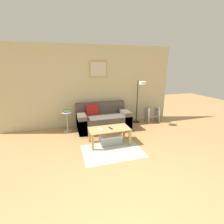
{
  "coord_description": "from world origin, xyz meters",
  "views": [
    {
      "loc": [
        -0.88,
        -1.42,
        1.94
      ],
      "look_at": [
        0.23,
        2.18,
        0.85
      ],
      "focal_mm": 26.0,
      "sensor_mm": 36.0,
      "label": 1
    }
  ],
  "objects_px": {
    "couch": "(103,119)",
    "floor_lamp": "(140,93)",
    "side_table": "(67,120)",
    "book_stack": "(67,111)",
    "coffee_table": "(109,131)",
    "cell_phone": "(100,129)",
    "remote_control": "(111,128)",
    "storage_bin": "(110,139)",
    "step_stool": "(152,114)"
  },
  "relations": [
    {
      "from": "couch",
      "to": "floor_lamp",
      "type": "height_order",
      "value": "floor_lamp"
    },
    {
      "from": "side_table",
      "to": "book_stack",
      "type": "height_order",
      "value": "book_stack"
    },
    {
      "from": "coffee_table",
      "to": "cell_phone",
      "type": "xyz_separation_m",
      "value": [
        -0.22,
        0.04,
        0.08
      ]
    },
    {
      "from": "remote_control",
      "to": "coffee_table",
      "type": "bearing_deg",
      "value": 145.08
    },
    {
      "from": "book_stack",
      "to": "cell_phone",
      "type": "height_order",
      "value": "book_stack"
    },
    {
      "from": "floor_lamp",
      "to": "cell_phone",
      "type": "distance_m",
      "value": 2.0
    },
    {
      "from": "cell_phone",
      "to": "storage_bin",
      "type": "bearing_deg",
      "value": -49.56
    },
    {
      "from": "coffee_table",
      "to": "book_stack",
      "type": "xyz_separation_m",
      "value": [
        -0.97,
        1.13,
        0.31
      ]
    },
    {
      "from": "cell_phone",
      "to": "step_stool",
      "type": "bearing_deg",
      "value": -6.44
    },
    {
      "from": "couch",
      "to": "storage_bin",
      "type": "xyz_separation_m",
      "value": [
        -0.08,
        -1.11,
        -0.16
      ]
    },
    {
      "from": "storage_bin",
      "to": "floor_lamp",
      "type": "distance_m",
      "value": 1.97
    },
    {
      "from": "side_table",
      "to": "remote_control",
      "type": "relative_size",
      "value": 4.07
    },
    {
      "from": "book_stack",
      "to": "remote_control",
      "type": "distance_m",
      "value": 1.53
    },
    {
      "from": "coffee_table",
      "to": "cell_phone",
      "type": "distance_m",
      "value": 0.24
    },
    {
      "from": "couch",
      "to": "side_table",
      "type": "distance_m",
      "value": 1.09
    },
    {
      "from": "coffee_table",
      "to": "floor_lamp",
      "type": "xyz_separation_m",
      "value": [
        1.37,
        1.07,
        0.72
      ]
    },
    {
      "from": "coffee_table",
      "to": "step_stool",
      "type": "relative_size",
      "value": 2.0
    },
    {
      "from": "couch",
      "to": "coffee_table",
      "type": "bearing_deg",
      "value": -95.34
    },
    {
      "from": "storage_bin",
      "to": "cell_phone",
      "type": "bearing_deg",
      "value": 164.18
    },
    {
      "from": "floor_lamp",
      "to": "step_stool",
      "type": "xyz_separation_m",
      "value": [
        0.54,
        0.06,
        -0.78
      ]
    },
    {
      "from": "book_stack",
      "to": "remote_control",
      "type": "height_order",
      "value": "book_stack"
    },
    {
      "from": "storage_bin",
      "to": "cell_phone",
      "type": "relative_size",
      "value": 4.0
    },
    {
      "from": "coffee_table",
      "to": "book_stack",
      "type": "height_order",
      "value": "book_stack"
    },
    {
      "from": "coffee_table",
      "to": "couch",
      "type": "bearing_deg",
      "value": 84.66
    },
    {
      "from": "step_stool",
      "to": "book_stack",
      "type": "bearing_deg",
      "value": -179.87
    },
    {
      "from": "couch",
      "to": "remote_control",
      "type": "relative_size",
      "value": 10.71
    },
    {
      "from": "floor_lamp",
      "to": "side_table",
      "type": "distance_m",
      "value": 2.45
    },
    {
      "from": "book_stack",
      "to": "cell_phone",
      "type": "bearing_deg",
      "value": -55.56
    },
    {
      "from": "couch",
      "to": "cell_phone",
      "type": "bearing_deg",
      "value": -107.13
    },
    {
      "from": "cell_phone",
      "to": "coffee_table",
      "type": "bearing_deg",
      "value": -44.36
    },
    {
      "from": "couch",
      "to": "side_table",
      "type": "xyz_separation_m",
      "value": [
        -1.09,
        0.04,
        0.08
      ]
    },
    {
      "from": "side_table",
      "to": "cell_phone",
      "type": "height_order",
      "value": "side_table"
    },
    {
      "from": "side_table",
      "to": "remote_control",
      "type": "height_order",
      "value": "side_table"
    },
    {
      "from": "remote_control",
      "to": "step_stool",
      "type": "height_order",
      "value": "step_stool"
    },
    {
      "from": "couch",
      "to": "cell_phone",
      "type": "relative_size",
      "value": 11.48
    },
    {
      "from": "couch",
      "to": "book_stack",
      "type": "xyz_separation_m",
      "value": [
        -1.07,
        0.05,
        0.36
      ]
    },
    {
      "from": "couch",
      "to": "book_stack",
      "type": "height_order",
      "value": "couch"
    },
    {
      "from": "floor_lamp",
      "to": "step_stool",
      "type": "relative_size",
      "value": 2.85
    },
    {
      "from": "cell_phone",
      "to": "remote_control",
      "type": "bearing_deg",
      "value": -45.59
    },
    {
      "from": "floor_lamp",
      "to": "cell_phone",
      "type": "xyz_separation_m",
      "value": [
        -1.59,
        -1.03,
        -0.64
      ]
    },
    {
      "from": "coffee_table",
      "to": "remote_control",
      "type": "height_order",
      "value": "remote_control"
    },
    {
      "from": "coffee_table",
      "to": "step_stool",
      "type": "height_order",
      "value": "step_stool"
    },
    {
      "from": "coffee_table",
      "to": "storage_bin",
      "type": "relative_size",
      "value": 1.83
    },
    {
      "from": "side_table",
      "to": "cell_phone",
      "type": "distance_m",
      "value": 1.32
    },
    {
      "from": "storage_bin",
      "to": "book_stack",
      "type": "xyz_separation_m",
      "value": [
        -0.99,
        1.16,
        0.52
      ]
    },
    {
      "from": "step_stool",
      "to": "cell_phone",
      "type": "bearing_deg",
      "value": -152.7
    },
    {
      "from": "storage_bin",
      "to": "side_table",
      "type": "xyz_separation_m",
      "value": [
        -1.0,
        1.14,
        0.24
      ]
    },
    {
      "from": "book_stack",
      "to": "coffee_table",
      "type": "bearing_deg",
      "value": -49.49
    },
    {
      "from": "coffee_table",
      "to": "side_table",
      "type": "xyz_separation_m",
      "value": [
        -0.98,
        1.12,
        0.03
      ]
    },
    {
      "from": "book_stack",
      "to": "step_stool",
      "type": "bearing_deg",
      "value": 0.13
    }
  ]
}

